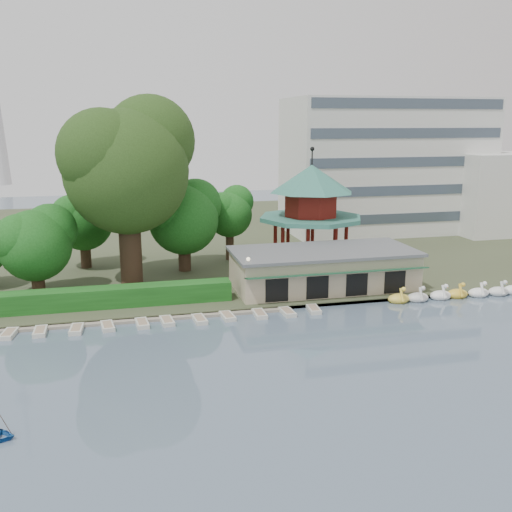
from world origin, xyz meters
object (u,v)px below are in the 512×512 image
object	(u,v)px
boathouse	(323,268)
pavilion	(311,204)
dock	(100,322)
big_tree	(128,162)

from	to	relation	value
boathouse	pavilion	size ratio (longest dim) A/B	1.38
dock	boathouse	xyz separation A→B (m)	(22.00, 4.77, 2.25)
boathouse	pavilion	bearing A→B (deg)	78.72
boathouse	pavilion	xyz separation A→B (m)	(2.00, 10.03, 5.11)
pavilion	dock	bearing A→B (deg)	-148.34
boathouse	big_tree	distance (m)	22.49
boathouse	big_tree	world-z (taller)	big_tree
dock	pavilion	bearing A→B (deg)	31.66
dock	pavilion	size ratio (longest dim) A/B	2.52
dock	big_tree	bearing A→B (deg)	73.92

